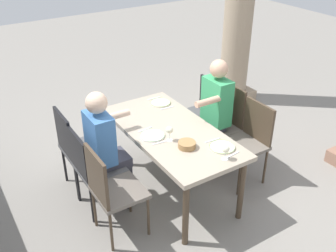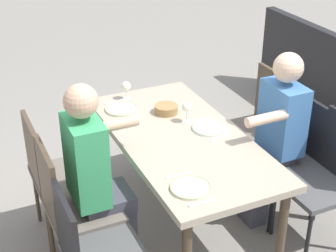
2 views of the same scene
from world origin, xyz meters
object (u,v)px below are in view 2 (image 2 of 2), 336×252
(chair_east_south, at_px, (258,121))
(diner_woman_green, at_px, (274,134))
(wine_glass_1, at_px, (187,108))
(chair_mid_north, at_px, (70,203))
(chair_east_north, at_px, (53,170))
(diner_man_white, at_px, (97,175))
(chair_mid_south, at_px, (291,148))
(chair_west_south, at_px, (329,175))
(chair_west_north, at_px, (91,249))
(dining_table, at_px, (181,146))
(wine_glass_2, at_px, (126,87))
(plate_2, at_px, (122,109))
(bread_basket, at_px, (166,109))
(plate_1, at_px, (210,128))
(plate_0, at_px, (191,188))

(chair_east_south, xyz_separation_m, diner_woman_green, (-0.44, 0.18, 0.14))
(chair_east_south, xyz_separation_m, wine_glass_1, (-0.12, 0.71, 0.32))
(chair_mid_north, xyz_separation_m, chair_east_south, (0.44, -1.67, -0.00))
(chair_east_north, distance_m, diner_man_white, 0.51)
(chair_mid_south, relative_size, wine_glass_1, 5.92)
(chair_west_south, relative_size, chair_mid_north, 0.99)
(chair_west_north, height_order, diner_man_white, diner_man_white)
(chair_mid_north, distance_m, diner_woman_green, 1.49)
(dining_table, height_order, wine_glass_2, wine_glass_2)
(plate_2, bearing_deg, wine_glass_1, -136.69)
(chair_east_north, height_order, bread_basket, chair_east_north)
(wine_glass_2, distance_m, bread_basket, 0.40)
(diner_man_white, bearing_deg, bread_basket, -53.90)
(chair_east_south, distance_m, wine_glass_2, 1.09)
(chair_east_north, distance_m, plate_1, 1.12)
(dining_table, height_order, diner_woman_green, diner_woman_green)
(dining_table, height_order, bread_basket, bread_basket)
(chair_east_north, relative_size, diner_man_white, 0.70)
(dining_table, distance_m, plate_1, 0.24)
(plate_2, bearing_deg, chair_west_north, 151.45)
(chair_mid_north, height_order, chair_east_north, chair_mid_north)
(chair_west_north, xyz_separation_m, chair_mid_north, (0.41, 0.00, 0.04))
(chair_west_north, xyz_separation_m, wine_glass_2, (1.27, -0.70, 0.35))
(chair_mid_north, height_order, wine_glass_2, chair_mid_north)
(chair_mid_south, bearing_deg, chair_east_south, -0.61)
(chair_mid_north, height_order, plate_2, chair_mid_north)
(chair_east_south, distance_m, wine_glass_1, 0.78)
(chair_mid_north, xyz_separation_m, chair_east_north, (0.44, -0.00, -0.01))
(diner_man_white, height_order, wine_glass_1, diner_man_white)
(chair_west_north, xyz_separation_m, wine_glass_1, (0.73, -0.96, 0.35))
(plate_0, xyz_separation_m, wine_glass_2, (1.29, -0.10, 0.10))
(diner_woman_green, bearing_deg, wine_glass_1, 58.59)
(chair_mid_south, distance_m, plate_1, 0.66)
(chair_east_north, distance_m, diner_woman_green, 1.56)
(chair_west_north, bearing_deg, plate_0, -91.88)
(wine_glass_2, bearing_deg, plate_0, 175.78)
(chair_mid_south, relative_size, chair_east_north, 0.99)
(plate_1, bearing_deg, chair_mid_north, 98.51)
(wine_glass_1, bearing_deg, chair_east_north, 82.70)
(chair_mid_south, height_order, diner_woman_green, diner_woman_green)
(chair_west_north, height_order, diner_woman_green, diner_woman_green)
(chair_west_south, bearing_deg, chair_west_north, 90.00)
(chair_mid_north, relative_size, diner_woman_green, 0.75)
(chair_west_north, relative_size, bread_basket, 5.27)
(dining_table, xyz_separation_m, plate_0, (-0.58, 0.22, 0.08))
(chair_mid_north, bearing_deg, plate_2, -41.10)
(dining_table, bearing_deg, plate_0, 159.09)
(chair_east_north, distance_m, chair_east_south, 1.66)
(bread_basket, bearing_deg, plate_2, 57.13)
(dining_table, distance_m, wine_glass_1, 0.28)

